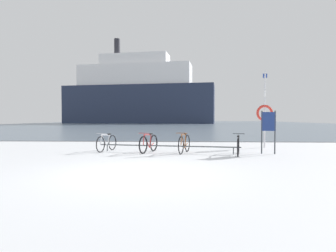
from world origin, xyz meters
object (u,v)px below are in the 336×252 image
bicycle_0 (107,143)px  bicycle_3 (238,145)px  info_sign (268,125)px  bicycle_2 (184,144)px  ferry_ship (138,95)px  rescue_post (265,111)px  bicycle_1 (149,143)px

bicycle_0 → bicycle_3: size_ratio=0.92×
bicycle_3 → info_sign: info_sign is taller
bicycle_2 → ferry_ship: (-11.93, 65.51, 7.31)m
info_sign → ferry_ship: ferry_ship is taller
info_sign → rescue_post: rescue_post is taller
bicycle_1 → ferry_ship: (-10.47, 65.39, 7.31)m
rescue_post → ferry_ship: (-15.83, 63.09, 5.94)m
bicycle_2 → ferry_ship: bearing=100.3°
info_sign → rescue_post: 2.66m
bicycle_0 → rescue_post: rescue_post is taller
bicycle_3 → info_sign: bearing=16.9°
info_sign → rescue_post: bearing=77.3°
bicycle_0 → bicycle_1: bearing=-11.1°
bicycle_0 → bicycle_1: (1.85, -0.36, 0.01)m
bicycle_0 → rescue_post: size_ratio=0.44×
bicycle_2 → info_sign: (3.33, -0.10, 0.76)m
bicycle_0 → rescue_post: (7.22, 1.94, 1.39)m
info_sign → ferry_ship: bearing=103.1°
bicycle_0 → bicycle_3: bicycle_3 is taller
rescue_post → ferry_ship: ferry_ship is taller
bicycle_3 → bicycle_2: bearing=166.9°
bicycle_1 → rescue_post: rescue_post is taller
bicycle_0 → bicycle_2: (3.32, -0.48, 0.02)m
bicycle_1 → bicycle_3: size_ratio=0.92×
info_sign → ferry_ship: size_ratio=0.04×
bicycle_0 → info_sign: size_ratio=0.94×
ferry_ship → bicycle_1: bearing=-80.9°
bicycle_1 → bicycle_3: bearing=-9.7°
bicycle_2 → info_sign: 3.42m
bicycle_0 → ferry_ship: (-8.61, 65.02, 7.33)m
rescue_post → info_sign: bearing=-102.7°
bicycle_0 → info_sign: 6.72m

